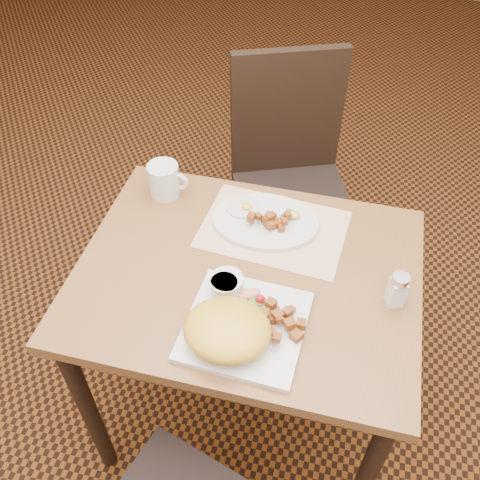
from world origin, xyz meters
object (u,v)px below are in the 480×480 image
(plate_square, at_px, (245,326))
(plate_oval, at_px, (265,222))
(table, at_px, (247,297))
(coffee_mug, at_px, (165,180))
(chair_far, at_px, (290,170))
(salt_shaker, at_px, (397,290))

(plate_square, distance_m, plate_oval, 0.36)
(table, xyz_separation_m, coffee_mug, (-0.31, 0.24, 0.16))
(plate_oval, bearing_deg, coffee_mug, 169.63)
(plate_oval, relative_size, coffee_mug, 2.50)
(table, bearing_deg, chair_far, 89.96)
(plate_square, relative_size, coffee_mug, 2.29)
(plate_oval, bearing_deg, chair_far, 90.89)
(table, bearing_deg, coffee_mug, 141.96)
(table, distance_m, salt_shaker, 0.41)
(plate_square, height_order, plate_oval, plate_oval)
(table, relative_size, plate_square, 3.21)
(table, distance_m, plate_oval, 0.22)
(table, relative_size, plate_oval, 2.96)
(chair_far, bearing_deg, table, 67.93)
(chair_far, height_order, plate_square, chair_far)
(salt_shaker, bearing_deg, coffee_mug, 159.70)
(table, xyz_separation_m, plate_oval, (0.01, 0.19, 0.12))
(salt_shaker, bearing_deg, table, 178.25)
(chair_far, distance_m, plate_square, 0.91)
(chair_far, height_order, coffee_mug, chair_far)
(chair_far, bearing_deg, salt_shaker, 95.63)
(coffee_mug, bearing_deg, chair_far, 56.21)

